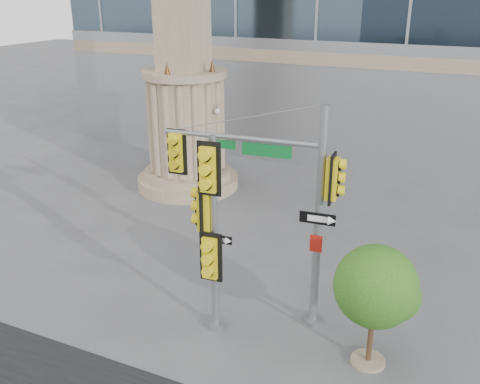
% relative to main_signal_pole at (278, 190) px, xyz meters
% --- Properties ---
extents(ground, '(120.00, 120.00, 0.00)m').
position_rel_main_signal_pole_xyz_m(ground, '(-1.07, -1.41, -3.61)').
color(ground, '#545456').
rests_on(ground, ground).
extents(monument, '(4.40, 4.40, 16.60)m').
position_rel_main_signal_pole_xyz_m(monument, '(-7.07, 7.59, 1.91)').
color(monument, gray).
rests_on(monument, ground).
extents(main_signal_pole, '(4.52, 0.79, 5.82)m').
position_rel_main_signal_pole_xyz_m(main_signal_pole, '(0.00, 0.00, 0.00)').
color(main_signal_pole, slate).
rests_on(main_signal_pole, ground).
extents(secondary_signal_pole, '(0.91, 0.67, 5.16)m').
position_rel_main_signal_pole_xyz_m(secondary_signal_pole, '(-1.23, -1.29, -0.58)').
color(secondary_signal_pole, slate).
rests_on(secondary_signal_pole, ground).
extents(street_tree, '(1.94, 1.90, 3.02)m').
position_rel_main_signal_pole_xyz_m(street_tree, '(2.78, -0.92, -1.62)').
color(street_tree, gray).
rests_on(street_tree, ground).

